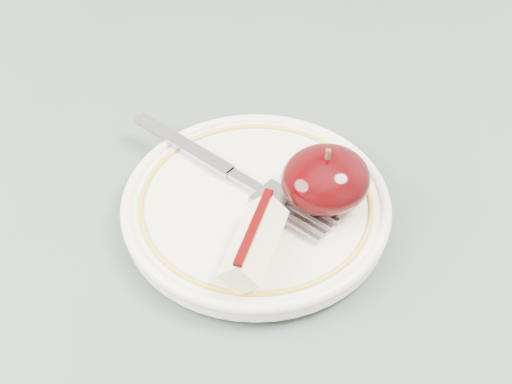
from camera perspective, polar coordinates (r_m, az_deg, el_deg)
table at (r=0.61m, az=-3.00°, el=-8.67°), size 0.90×0.90×0.75m
plate at (r=0.54m, az=-0.00°, el=-1.05°), size 0.20×0.20×0.02m
apple_half at (r=0.53m, az=5.59°, el=1.03°), size 0.07×0.06×0.05m
apple_wedge at (r=0.49m, az=-0.14°, el=-4.02°), size 0.08×0.07×0.03m
fork at (r=0.55m, az=-1.94°, el=1.51°), size 0.06×0.20×0.00m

